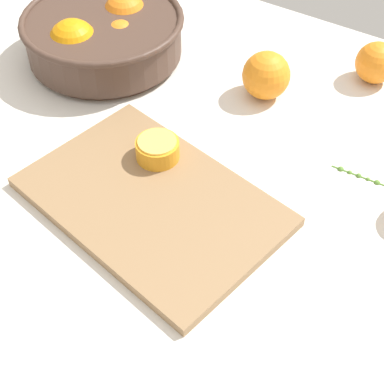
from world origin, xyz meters
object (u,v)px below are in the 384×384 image
(cutting_board, at_px, (152,201))
(orange_half_0, at_px, (157,149))
(loose_orange_1, at_px, (376,63))
(fruit_bowl, at_px, (103,35))
(loose_orange_0, at_px, (266,75))

(cutting_board, bearing_deg, orange_half_0, 119.04)
(orange_half_0, bearing_deg, loose_orange_1, 62.91)
(fruit_bowl, distance_m, loose_orange_1, 0.48)
(cutting_board, distance_m, loose_orange_1, 0.47)
(orange_half_0, height_order, loose_orange_1, loose_orange_1)
(fruit_bowl, relative_size, cutting_board, 0.81)
(orange_half_0, relative_size, loose_orange_0, 0.81)
(loose_orange_0, height_order, loose_orange_1, loose_orange_0)
(fruit_bowl, height_order, orange_half_0, fruit_bowl)
(cutting_board, distance_m, loose_orange_0, 0.31)
(loose_orange_0, distance_m, loose_orange_1, 0.20)
(loose_orange_0, bearing_deg, cutting_board, -92.54)
(orange_half_0, bearing_deg, fruit_bowl, 143.99)
(cutting_board, xyz_separation_m, orange_half_0, (-0.04, 0.07, 0.02))
(orange_half_0, bearing_deg, loose_orange_0, 77.14)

